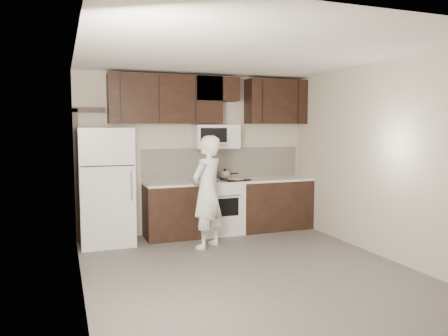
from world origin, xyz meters
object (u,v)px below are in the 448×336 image
stove (218,207)px  refrigerator (106,187)px  microwave (216,137)px  person (207,192)px

stove → refrigerator: 1.90m
stove → refrigerator: (-1.85, -0.05, 0.44)m
microwave → person: microwave is taller
stove → refrigerator: refrigerator is taller
stove → microwave: bearing=90.1°
stove → person: person is taller
stove → microwave: size_ratio=1.24×
stove → refrigerator: bearing=-178.5°
stove → microwave: microwave is taller
person → stove: bearing=-156.5°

